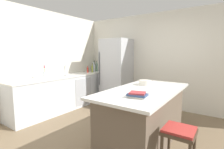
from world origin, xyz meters
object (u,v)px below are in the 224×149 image
(bar_stool, at_px, (179,137))
(mixing_bowl, at_px, (145,83))
(refrigerator, at_px, (116,72))
(paper_towel_roll, at_px, (66,71))
(sink_faucet, at_px, (55,71))
(wine_bottle, at_px, (94,67))
(hot_sauce_bottle, at_px, (88,70))
(soda_bottle, at_px, (94,68))
(gin_bottle, at_px, (97,67))
(whiskey_bottle, at_px, (93,68))
(cookbook_stack, at_px, (137,95))
(olive_oil_bottle, at_px, (92,69))
(kitchen_island, at_px, (144,115))
(flower_vase, at_px, (45,74))

(bar_stool, relative_size, mixing_bowl, 2.67)
(refrigerator, height_order, paper_towel_roll, refrigerator)
(refrigerator, height_order, mixing_bowl, refrigerator)
(sink_faucet, bearing_deg, wine_bottle, 90.64)
(bar_stool, relative_size, hot_sauce_bottle, 2.98)
(soda_bottle, bearing_deg, gin_bottle, 113.44)
(wine_bottle, distance_m, mixing_bowl, 2.71)
(gin_bottle, relative_size, soda_bottle, 0.99)
(whiskey_bottle, bearing_deg, refrigerator, 1.38)
(whiskey_bottle, bearing_deg, gin_bottle, 81.71)
(wine_bottle, bearing_deg, cookbook_stack, -39.39)
(refrigerator, xyz_separation_m, mixing_bowl, (1.47, -1.23, -0.01))
(refrigerator, bearing_deg, bar_stool, -43.04)
(bar_stool, distance_m, whiskey_bottle, 3.92)
(bar_stool, bearing_deg, olive_oil_bottle, 147.68)
(refrigerator, xyz_separation_m, sink_faucet, (-0.90, -1.50, 0.10))
(soda_bottle, height_order, hot_sauce_bottle, soda_bottle)
(soda_bottle, relative_size, mixing_bowl, 1.45)
(whiskey_bottle, bearing_deg, kitchen_island, -31.73)
(bar_stool, distance_m, cookbook_stack, 0.70)
(cookbook_stack, bearing_deg, sink_faucet, 166.43)
(flower_vase, relative_size, whiskey_bottle, 1.17)
(refrigerator, height_order, wine_bottle, refrigerator)
(olive_oil_bottle, distance_m, mixing_bowl, 2.46)
(flower_vase, distance_m, cookbook_stack, 2.64)
(cookbook_stack, bearing_deg, soda_bottle, 141.52)
(refrigerator, height_order, whiskey_bottle, refrigerator)
(bar_stool, distance_m, mixing_bowl, 1.34)
(kitchen_island, height_order, cookbook_stack, cookbook_stack)
(kitchen_island, bearing_deg, wine_bottle, 146.92)
(kitchen_island, relative_size, olive_oil_bottle, 7.02)
(cookbook_stack, bearing_deg, gin_bottle, 139.15)
(paper_towel_roll, xyz_separation_m, hot_sauce_bottle, (-0.06, 0.90, -0.05))
(whiskey_bottle, bearing_deg, soda_bottle, -34.92)
(sink_faucet, distance_m, soda_bottle, 1.38)
(bar_stool, relative_size, gin_bottle, 1.86)
(hot_sauce_bottle, relative_size, cookbook_stack, 0.76)
(kitchen_island, relative_size, whiskey_bottle, 7.31)
(sink_faucet, relative_size, whiskey_bottle, 1.11)
(sink_faucet, distance_m, cookbook_stack, 2.74)
(refrigerator, distance_m, gin_bottle, 0.91)
(soda_bottle, bearing_deg, mixing_bowl, -26.22)
(flower_vase, xyz_separation_m, whiskey_bottle, (-0.06, 1.79, -0.01))
(sink_faucet, relative_size, mixing_bowl, 1.27)
(wine_bottle, distance_m, whiskey_bottle, 0.09)
(refrigerator, relative_size, flower_vase, 6.04)
(paper_towel_roll, height_order, olive_oil_bottle, paper_towel_roll)
(kitchen_island, relative_size, sink_faucet, 6.58)
(refrigerator, height_order, sink_faucet, refrigerator)
(refrigerator, bearing_deg, soda_bottle, -170.76)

